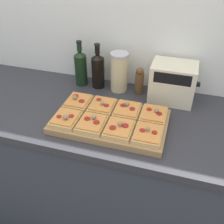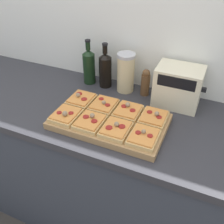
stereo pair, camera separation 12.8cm
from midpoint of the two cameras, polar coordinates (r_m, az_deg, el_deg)
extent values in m
cube|color=silver|center=(1.53, -0.41, 18.41)|extent=(6.00, 0.06, 2.50)
cube|color=#333842|center=(1.70, -3.90, -12.83)|extent=(2.60, 0.64, 0.87)
cube|color=#2D2D33|center=(1.40, -4.64, -0.43)|extent=(2.63, 0.67, 0.04)
cube|color=#A37A4C|center=(1.28, -3.25, -2.19)|extent=(0.55, 0.32, 0.03)
cube|color=tan|center=(1.39, -9.98, 2.02)|extent=(0.12, 0.14, 0.02)
cube|color=#D6843D|center=(1.38, -10.04, 2.51)|extent=(0.11, 0.13, 0.01)
cylinder|color=maroon|center=(1.41, -10.57, 3.39)|extent=(0.03, 0.03, 0.00)
cylinder|color=maroon|center=(1.36, -9.33, 2.29)|extent=(0.03, 0.03, 0.00)
sphere|color=#937A5B|center=(1.38, -10.77, 3.07)|extent=(0.02, 0.02, 0.02)
cube|color=tan|center=(1.34, -4.87, 1.14)|extent=(0.12, 0.14, 0.02)
cube|color=#D6843D|center=(1.33, -4.90, 1.64)|extent=(0.11, 0.13, 0.01)
cylinder|color=maroon|center=(1.36, -5.58, 2.62)|extent=(0.03, 0.03, 0.00)
cylinder|color=maroon|center=(1.31, -4.02, 1.36)|extent=(0.03, 0.03, 0.00)
sphere|color=#937A5B|center=(1.31, -4.90, 1.86)|extent=(0.02, 0.02, 0.02)
cube|color=tan|center=(1.30, 0.57, 0.20)|extent=(0.12, 0.14, 0.02)
cube|color=#D6843D|center=(1.30, 0.57, 0.70)|extent=(0.11, 0.13, 0.01)
cylinder|color=maroon|center=(1.31, -0.38, 1.37)|extent=(0.03, 0.03, 0.00)
cylinder|color=maroon|center=(1.28, 1.61, 0.59)|extent=(0.03, 0.03, 0.00)
sphere|color=#937A5B|center=(1.30, 0.43, 1.76)|extent=(0.02, 0.02, 0.02)
cube|color=tan|center=(1.28, 6.25, -0.80)|extent=(0.12, 0.14, 0.02)
cube|color=#D6843D|center=(1.27, 6.29, -0.29)|extent=(0.11, 0.13, 0.01)
cylinder|color=maroon|center=(1.28, 5.29, 0.49)|extent=(0.03, 0.03, 0.00)
cylinder|color=maroon|center=(1.26, 7.42, -0.46)|extent=(0.03, 0.03, 0.00)
sphere|color=#937A5B|center=(1.26, 6.89, 0.23)|extent=(0.02, 0.02, 0.02)
cube|color=tan|center=(1.28, -12.85, -1.64)|extent=(0.12, 0.14, 0.02)
cube|color=#D6843D|center=(1.27, -12.93, -1.14)|extent=(0.11, 0.13, 0.01)
cylinder|color=maroon|center=(1.27, -14.32, -1.05)|extent=(0.02, 0.02, 0.00)
cylinder|color=maroon|center=(1.26, -11.75, -0.96)|extent=(0.02, 0.02, 0.00)
sphere|color=#937A5B|center=(1.24, -13.01, -1.17)|extent=(0.03, 0.03, 0.03)
cube|color=tan|center=(1.23, -7.40, -2.75)|extent=(0.12, 0.14, 0.02)
cube|color=#D6843D|center=(1.22, -7.45, -2.23)|extent=(0.11, 0.13, 0.01)
cylinder|color=maroon|center=(1.23, -8.40, -1.54)|extent=(0.03, 0.03, 0.00)
cylinder|color=maroon|center=(1.20, -6.43, -2.36)|extent=(0.03, 0.03, 0.00)
sphere|color=#937A5B|center=(1.22, -7.00, -1.18)|extent=(0.02, 0.02, 0.02)
cube|color=tan|center=(1.19, -1.51, -3.91)|extent=(0.12, 0.14, 0.02)
cube|color=#D6843D|center=(1.18, -1.52, -3.39)|extent=(0.11, 0.13, 0.01)
cylinder|color=maroon|center=(1.17, -3.00, -3.54)|extent=(0.03, 0.03, 0.00)
cylinder|color=maroon|center=(1.18, -0.22, -3.09)|extent=(0.03, 0.03, 0.00)
sphere|color=#937A5B|center=(1.17, -1.40, -2.66)|extent=(0.02, 0.02, 0.02)
cube|color=tan|center=(1.16, 4.72, -5.10)|extent=(0.12, 0.14, 0.02)
cube|color=#D6843D|center=(1.15, 4.76, -4.58)|extent=(0.11, 0.13, 0.01)
cylinder|color=maroon|center=(1.15, 3.46, -4.11)|extent=(0.02, 0.02, 0.00)
cylinder|color=maroon|center=(1.15, 6.10, -4.59)|extent=(0.02, 0.02, 0.00)
sphere|color=#937A5B|center=(1.15, 4.64, -3.80)|extent=(0.02, 0.02, 0.02)
cylinder|color=black|center=(1.60, -9.08, 8.92)|extent=(0.07, 0.07, 0.18)
cone|color=black|center=(1.55, -9.45, 12.40)|extent=(0.07, 0.07, 0.03)
cylinder|color=black|center=(1.54, -9.59, 13.70)|extent=(0.03, 0.03, 0.05)
cylinder|color=black|center=(1.53, -9.70, 14.74)|extent=(0.03, 0.03, 0.01)
cylinder|color=black|center=(1.56, -5.43, 8.43)|extent=(0.07, 0.07, 0.18)
cone|color=black|center=(1.51, -5.65, 11.95)|extent=(0.07, 0.07, 0.03)
cylinder|color=black|center=(1.50, -5.74, 13.26)|extent=(0.03, 0.03, 0.05)
cylinder|color=black|center=(1.49, -5.80, 14.31)|extent=(0.03, 0.03, 0.01)
cylinder|color=beige|center=(1.51, -0.87, 8.31)|extent=(0.10, 0.10, 0.21)
cylinder|color=#B2B2B7|center=(1.46, -0.92, 12.29)|extent=(0.10, 0.10, 0.02)
cylinder|color=brown|center=(1.50, 3.52, 6.25)|extent=(0.05, 0.05, 0.13)
sphere|color=brown|center=(1.47, 3.63, 8.78)|extent=(0.04, 0.04, 0.04)
cube|color=beige|center=(1.44, 10.56, 6.25)|extent=(0.24, 0.17, 0.21)
cube|color=black|center=(1.34, 10.36, 7.02)|extent=(0.19, 0.01, 0.06)
cube|color=black|center=(1.43, 15.76, 5.76)|extent=(0.02, 0.02, 0.02)
camera|label=1|loc=(0.06, -92.86, -2.06)|focal=42.00mm
camera|label=2|loc=(0.06, 87.14, 2.06)|focal=42.00mm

